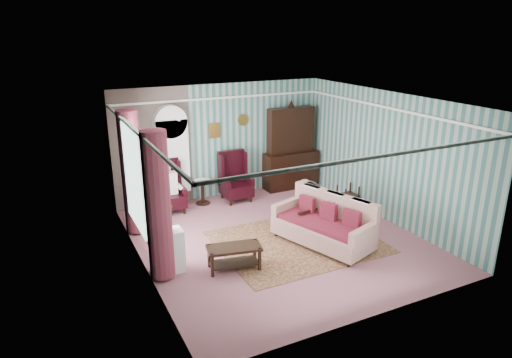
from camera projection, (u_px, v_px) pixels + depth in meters
name	position (u px, v px, depth m)	size (l,w,h in m)	color
floor	(277.00, 239.00, 9.53)	(6.00, 6.00, 0.00)	#925562
room_shell	(246.00, 147.00, 8.79)	(5.53, 6.02, 2.91)	#3A6A65
bookcase	(173.00, 162.00, 11.03)	(0.80, 0.28, 2.24)	white
dresser_hutch	(291.00, 146.00, 12.27)	(1.50, 0.56, 2.36)	black
wingback_left	(168.00, 187.00, 10.75)	(0.76, 0.80, 1.25)	black
wingback_right	(236.00, 177.00, 11.48)	(0.76, 0.80, 1.25)	black
seated_woman	(168.00, 189.00, 10.76)	(0.44, 0.40, 1.18)	white
round_side_table	(203.00, 192.00, 11.35)	(0.50, 0.50, 0.60)	black
nest_table	(348.00, 195.00, 11.24)	(0.45, 0.38, 0.54)	black
plant_stand	(168.00, 252.00, 8.14)	(0.55, 0.35, 0.80)	silver
rug	(297.00, 242.00, 9.40)	(3.20, 2.60, 0.01)	#4B2019
sofa	(323.00, 223.00, 9.15)	(2.06, 1.08, 0.93)	beige
floral_armchair	(301.00, 210.00, 9.84)	(0.82, 0.82, 0.93)	beige
coffee_table	(234.00, 258.00, 8.29)	(0.98, 0.46, 0.45)	black
potted_plant_a	(162.00, 222.00, 7.86)	(0.39, 0.34, 0.44)	#254E18
potted_plant_b	(166.00, 217.00, 8.01)	(0.27, 0.22, 0.49)	#26581B
potted_plant_c	(161.00, 221.00, 7.92)	(0.24, 0.24, 0.43)	#1C5920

